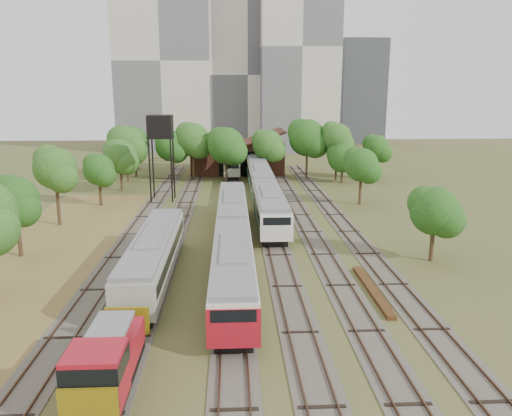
{
  "coord_description": "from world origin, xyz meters",
  "views": [
    {
      "loc": [
        -1.99,
        -31.26,
        14.08
      ],
      "look_at": [
        0.42,
        18.33,
        2.5
      ],
      "focal_mm": 35.0,
      "sensor_mm": 36.0,
      "label": 1
    }
  ],
  "objects": [
    {
      "name": "tree_band_far",
      "position": [
        -1.4,
        49.09,
        6.1
      ],
      "size": [
        45.44,
        9.09,
        9.78
      ],
      "color": "#382616",
      "rests_on": "ground"
    },
    {
      "name": "tower_left",
      "position": [
        -18.0,
        95.0,
        21.0
      ],
      "size": [
        22.0,
        16.0,
        42.0
      ],
      "primitive_type": "cube",
      "color": "beige",
      "rests_on": "ground"
    },
    {
      "name": "ground",
      "position": [
        0.0,
        0.0,
        0.0
      ],
      "size": [
        240.0,
        240.0,
        0.0
      ],
      "primitive_type": "plane",
      "color": "#475123",
      "rests_on": "ground"
    },
    {
      "name": "tree_band_left",
      "position": [
        -19.71,
        22.34,
        5.62
      ],
      "size": [
        8.69,
        76.17,
        8.99
      ],
      "color": "#382616",
      "rests_on": "ground"
    },
    {
      "name": "railcar_red_set",
      "position": [
        -2.0,
        10.12,
        1.91
      ],
      "size": [
        2.93,
        34.58,
        3.62
      ],
      "color": "black",
      "rests_on": "ground"
    },
    {
      "name": "tower_right",
      "position": [
        14.0,
        92.0,
        24.0
      ],
      "size": [
        18.0,
        16.0,
        48.0
      ],
      "primitive_type": "cube",
      "color": "beige",
      "rests_on": "ground"
    },
    {
      "name": "tower_centre",
      "position": [
        2.0,
        100.0,
        18.0
      ],
      "size": [
        20.0,
        18.0,
        36.0
      ],
      "primitive_type": "cube",
      "color": "beige",
      "rests_on": "ground"
    },
    {
      "name": "shunter_locomotive",
      "position": [
        -8.0,
        -9.7,
        1.54
      ],
      "size": [
        2.49,
        8.1,
        3.26
      ],
      "color": "black",
      "rests_on": "ground"
    },
    {
      "name": "dry_grass_patch",
      "position": [
        -18.0,
        8.0,
        0.02
      ],
      "size": [
        14.0,
        60.0,
        0.04
      ],
      "primitive_type": "cube",
      "color": "brown",
      "rests_on": "ground"
    },
    {
      "name": "rail_pile_near",
      "position": [
        8.0,
        1.87,
        0.15
      ],
      "size": [
        0.62,
        9.23,
        0.31
      ],
      "primitive_type": "cube",
      "color": "#4E3016",
      "rests_on": "ground"
    },
    {
      "name": "railcar_rear",
      "position": [
        -2.0,
        55.94,
        1.74
      ],
      "size": [
        2.68,
        16.08,
        3.3
      ],
      "color": "black",
      "rests_on": "ground"
    },
    {
      "name": "railcar_green_set",
      "position": [
        2.0,
        37.94,
        1.98
      ],
      "size": [
        3.03,
        52.08,
        3.75
      ],
      "color": "black",
      "rests_on": "ground"
    },
    {
      "name": "tree_band_right",
      "position": [
        14.94,
        31.07,
        4.42
      ],
      "size": [
        5.62,
        42.22,
        7.24
      ],
      "color": "#382616",
      "rests_on": "ground"
    },
    {
      "name": "tower_far_right",
      "position": [
        34.0,
        110.0,
        14.0
      ],
      "size": [
        12.0,
        12.0,
        28.0
      ],
      "primitive_type": "cube",
      "color": "#3C4044",
      "rests_on": "ground"
    },
    {
      "name": "maintenance_shed",
      "position": [
        -1.0,
        57.98,
        2.91
      ],
      "size": [
        16.45,
        11.55,
        7.58
      ],
      "color": "#331812",
      "rests_on": "ground"
    },
    {
      "name": "rail_pile_far",
      "position": [
        8.2,
        2.34,
        0.12
      ],
      "size": [
        0.46,
        7.4,
        0.24
      ],
      "primitive_type": "cube",
      "color": "#4E3016",
      "rests_on": "ground"
    },
    {
      "name": "tracks",
      "position": [
        -0.67,
        25.0,
        0.04
      ],
      "size": [
        24.6,
        80.0,
        0.19
      ],
      "color": "#4C473D",
      "rests_on": "ground"
    },
    {
      "name": "old_grey_coach",
      "position": [
        -8.0,
        5.12,
        1.93
      ],
      "size": [
        2.87,
        18.0,
        3.54
      ],
      "color": "black",
      "rests_on": "ground"
    },
    {
      "name": "water_tower",
      "position": [
        -11.2,
        34.35,
        9.43
      ],
      "size": [
        3.24,
        3.24,
        11.19
      ],
      "color": "black",
      "rests_on": "ground"
    }
  ]
}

